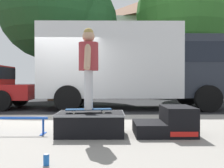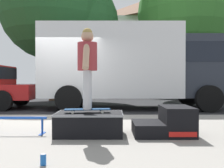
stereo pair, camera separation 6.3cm
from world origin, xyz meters
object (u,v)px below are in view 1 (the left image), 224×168
object	(u,v)px
street_tree_neighbour	(59,10)
kicker_ramp	(169,123)
skater_kid	(89,61)
skateboard	(89,110)
skate_box	(91,123)
grind_rail	(11,121)
soda_can	(46,160)
box_truck	(135,64)
street_tree_main	(189,18)

from	to	relation	value
street_tree_neighbour	kicker_ramp	bearing A→B (deg)	-68.09
kicker_ramp	skater_kid	xyz separation A→B (m)	(-1.39, -0.04, 1.07)
skateboard	kicker_ramp	bearing A→B (deg)	1.67
kicker_ramp	skater_kid	size ratio (longest dim) A/B	0.73
skate_box	grind_rail	distance (m)	1.40
soda_can	box_truck	distance (m)	7.27
kicker_ramp	skateboard	distance (m)	1.41
grind_rail	soda_can	world-z (taller)	grind_rail
skater_kid	street_tree_main	bearing A→B (deg)	64.49
box_truck	street_tree_neighbour	world-z (taller)	street_tree_neighbour
box_truck	street_tree_neighbour	bearing A→B (deg)	133.12
street_tree_main	box_truck	bearing A→B (deg)	-125.97
grind_rail	skate_box	bearing A→B (deg)	-2.49
kicker_ramp	soda_can	xyz separation A→B (m)	(-1.73, -1.61, -0.14)
skate_box	soda_can	size ratio (longest dim) A/B	9.11
grind_rail	skateboard	world-z (taller)	skateboard
skater_kid	box_truck	xyz separation A→B (m)	(1.34, 5.34, 0.31)
soda_can	street_tree_main	bearing A→B (deg)	66.11
street_tree_main	soda_can	bearing A→B (deg)	-113.89
kicker_ramp	skate_box	bearing A→B (deg)	179.98
street_tree_neighbour	skater_kid	bearing A→B (deg)	-75.95
skate_box	skater_kid	world-z (taller)	skater_kid
kicker_ramp	skateboard	world-z (taller)	kicker_ramp
skateboard	soda_can	bearing A→B (deg)	-102.37
skateboard	street_tree_main	world-z (taller)	street_tree_main
soda_can	street_tree_main	xyz separation A→B (m)	(5.21, 11.75, 4.42)
skater_kid	skate_box	bearing A→B (deg)	52.53
skate_box	skateboard	xyz separation A→B (m)	(-0.03, -0.04, 0.24)
grind_rail	street_tree_neighbour	bearing A→B (deg)	95.93
skateboard	street_tree_main	bearing A→B (deg)	64.49
skateboard	box_truck	distance (m)	5.62
skate_box	skateboard	world-z (taller)	skateboard
skate_box	grind_rail	size ratio (longest dim) A/B	0.90
kicker_ramp	soda_can	bearing A→B (deg)	-137.15
soda_can	skate_box	bearing A→B (deg)	76.87
grind_rail	skater_kid	size ratio (longest dim) A/B	0.92
grind_rail	street_tree_neighbour	distance (m)	10.20
skater_kid	kicker_ramp	bearing A→B (deg)	1.67
street_tree_main	grind_rail	bearing A→B (deg)	-121.68
skater_kid	street_tree_main	size ratio (longest dim) A/B	0.19
skater_kid	skateboard	bearing A→B (deg)	104.04
street_tree_main	street_tree_neighbour	world-z (taller)	street_tree_neighbour
skate_box	kicker_ramp	bearing A→B (deg)	-0.02
skateboard	street_tree_neighbour	bearing A→B (deg)	104.05
skateboard	skater_kid	xyz separation A→B (m)	(0.00, -0.00, 0.83)
skateboard	soda_can	world-z (taller)	skateboard
skater_kid	street_tree_neighbour	xyz separation A→B (m)	(-2.31, 9.25, 3.38)
skate_box	skater_kid	bearing A→B (deg)	-127.47
skate_box	box_truck	xyz separation A→B (m)	(1.31, 5.30, 1.37)
skateboard	soda_can	distance (m)	1.65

